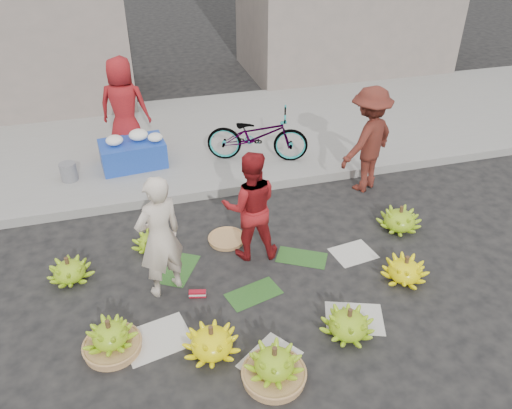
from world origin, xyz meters
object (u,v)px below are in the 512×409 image
object	(u,v)px
flower_table	(133,152)
bicycle	(257,135)
banana_bunch_4	(405,270)
banana_bunch_0	(111,338)
vendor_cream	(160,237)

from	to	relation	value
flower_table	bicycle	world-z (taller)	bicycle
flower_table	banana_bunch_4	bearing A→B (deg)	-56.80
banana_bunch_0	bicycle	size ratio (longest dim) A/B	0.35
banana_bunch_0	bicycle	world-z (taller)	bicycle
bicycle	banana_bunch_0	bearing A→B (deg)	162.91
banana_bunch_4	bicycle	size ratio (longest dim) A/B	0.37
banana_bunch_0	bicycle	xyz separation A→B (m)	(2.61, 3.58, 0.40)
flower_table	bicycle	distance (m)	2.12
banana_bunch_4	vendor_cream	bearing A→B (deg)	167.90
banana_bunch_0	flower_table	world-z (taller)	flower_table
banana_bunch_0	flower_table	size ratio (longest dim) A/B	0.54
banana_bunch_4	bicycle	xyz separation A→B (m)	(-0.94, 3.41, 0.42)
banana_bunch_0	vendor_cream	size ratio (longest dim) A/B	0.38
banana_bunch_0	vendor_cream	world-z (taller)	vendor_cream
flower_table	vendor_cream	bearing A→B (deg)	-93.14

